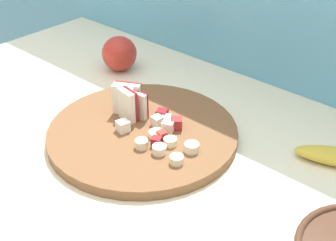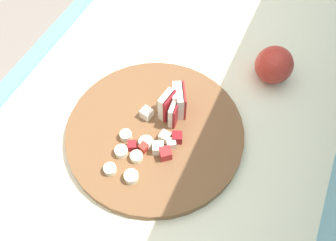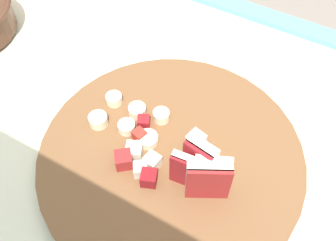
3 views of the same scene
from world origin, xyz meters
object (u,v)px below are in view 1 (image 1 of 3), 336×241
Objects in this scene: cutting_board at (143,133)px; apple_dice_pile at (159,125)px; apple_wedge_fan at (129,101)px; whole_apple at (119,54)px; banana_slice_rows at (167,146)px.

apple_dice_pile reaches higher than cutting_board.
cutting_board is at bearing -139.14° from apple_dice_pile.
apple_wedge_fan reaches higher than apple_dice_pile.
whole_apple reaches higher than cutting_board.
apple_wedge_fan is 0.13m from banana_slice_rows.
whole_apple reaches higher than apple_dice_pile.
cutting_board is 0.07m from apple_wedge_fan.
whole_apple is (-0.31, 0.18, 0.01)m from banana_slice_rows.
apple_dice_pile is 1.00× the size of banana_slice_rows.
apple_wedge_fan is at bearing 160.42° from cutting_board.
cutting_board is at bearing 166.88° from banana_slice_rows.
apple_wedge_fan is 0.74× the size of apple_dice_pile.
apple_wedge_fan is (-0.05, 0.02, 0.04)m from cutting_board.
apple_dice_pile is 0.30m from whole_apple.
banana_slice_rows is at bearing -13.12° from cutting_board.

